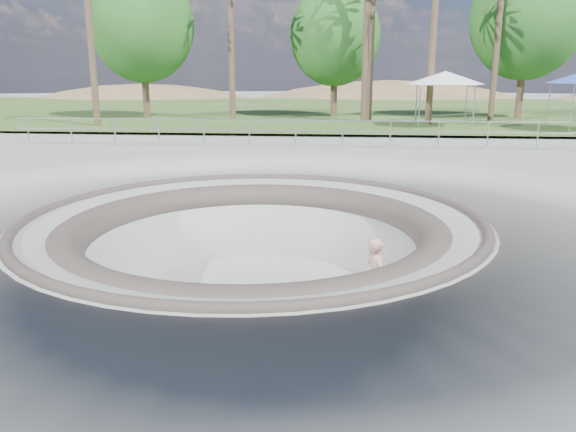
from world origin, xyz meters
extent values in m
plane|color=#9B9C97|center=(0.00, 0.00, 0.00)|extent=(180.00, 180.00, 0.00)
torus|color=#9B9C97|center=(0.00, 0.00, -2.00)|extent=(14.00, 14.00, 4.00)
cylinder|color=#9B9C97|center=(0.00, 0.00, -1.95)|extent=(6.60, 6.60, 0.10)
torus|color=#504640|center=(0.00, 0.00, -0.02)|extent=(10.24, 10.24, 0.24)
torus|color=#504640|center=(0.00, 0.00, -0.45)|extent=(8.91, 8.91, 0.81)
cube|color=#315522|center=(0.00, 34.00, 0.22)|extent=(180.00, 36.00, 0.12)
ellipsoid|color=brown|center=(-22.00, 55.00, -6.44)|extent=(50.40, 36.00, 23.40)
ellipsoid|color=brown|center=(8.00, 60.00, -7.87)|extent=(61.60, 44.00, 28.60)
cylinder|color=gray|center=(0.00, 12.00, 1.17)|extent=(25.00, 0.05, 0.05)
cylinder|color=gray|center=(0.00, 12.00, 0.72)|extent=(25.00, 0.05, 0.05)
cube|color=brown|center=(2.70, -1.06, -1.82)|extent=(0.94, 0.43, 0.02)
cylinder|color=#A5A4A9|center=(2.70, -1.06, -1.86)|extent=(0.08, 0.19, 0.04)
cylinder|color=#A5A4A9|center=(2.70, -1.06, -1.86)|extent=(0.08, 0.19, 0.04)
cylinder|color=white|center=(2.70, -1.06, -1.86)|extent=(0.08, 0.05, 0.07)
cylinder|color=white|center=(2.70, -1.06, -1.86)|extent=(0.08, 0.05, 0.07)
cylinder|color=white|center=(2.70, -1.06, -1.86)|extent=(0.08, 0.05, 0.07)
cylinder|color=white|center=(2.70, -1.06, -1.86)|extent=(0.08, 0.05, 0.07)
imported|color=tan|center=(2.70, -1.06, -0.95)|extent=(0.64, 0.74, 1.72)
cylinder|color=gray|center=(6.07, 18.14, 1.35)|extent=(0.06, 0.06, 2.15)
cylinder|color=gray|center=(8.80, 18.14, 1.35)|extent=(0.06, 0.06, 2.15)
cylinder|color=gray|center=(6.07, 20.87, 1.35)|extent=(0.06, 0.06, 2.15)
cylinder|color=gray|center=(8.80, 20.87, 1.35)|extent=(0.06, 0.06, 2.15)
cube|color=white|center=(7.44, 19.50, 2.52)|extent=(3.11, 3.11, 0.08)
cone|color=white|center=(7.44, 19.50, 2.87)|extent=(5.78, 5.78, 0.68)
cylinder|color=gray|center=(12.91, 16.58, 1.40)|extent=(0.06, 0.06, 2.23)
cylinder|color=gray|center=(12.91, 19.42, 1.40)|extent=(0.06, 0.06, 2.23)
cylinder|color=brown|center=(-11.52, 18.25, 5.36)|extent=(0.36, 0.36, 10.38)
cylinder|color=brown|center=(-4.72, 22.51, 4.62)|extent=(0.36, 0.36, 8.90)
cylinder|color=brown|center=(3.57, 22.54, 5.33)|extent=(0.36, 0.36, 10.33)
cylinder|color=brown|center=(3.24, 21.74, 4.24)|extent=(0.36, 0.36, 8.13)
cylinder|color=brown|center=(6.79, 20.37, 5.00)|extent=(0.36, 0.36, 9.67)
cylinder|color=brown|center=(10.93, 23.29, 5.62)|extent=(0.36, 0.36, 10.89)
cylinder|color=brown|center=(-10.64, 23.93, 2.91)|extent=(0.44, 0.44, 5.47)
ellipsoid|color=#265C1F|center=(-10.64, 23.93, 6.03)|extent=(6.54, 5.94, 7.13)
cylinder|color=brown|center=(1.41, 26.09, 2.63)|extent=(0.44, 0.44, 4.91)
ellipsoid|color=#265C1F|center=(1.41, 26.09, 5.43)|extent=(5.87, 5.33, 6.40)
cylinder|color=brown|center=(13.30, 25.91, 3.09)|extent=(0.44, 0.44, 5.83)
ellipsoid|color=#265C1F|center=(13.30, 25.91, 6.42)|extent=(6.96, 6.33, 7.60)
camera|label=1|loc=(1.90, -12.02, 3.16)|focal=35.00mm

